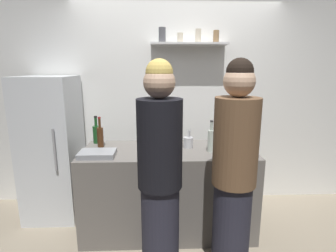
{
  "coord_description": "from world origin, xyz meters",
  "views": [
    {
      "loc": [
        -0.22,
        -2.13,
        1.73
      ],
      "look_at": [
        -0.13,
        0.49,
        1.15
      ],
      "focal_mm": 28.3,
      "sensor_mm": 36.0,
      "label": 1
    }
  ],
  "objects": [
    {
      "name": "counter",
      "position": [
        -0.13,
        0.49,
        0.45
      ],
      "size": [
        1.76,
        0.73,
        0.9
      ],
      "primitive_type": "cube",
      "color": "#66605B",
      "rests_on": "ground"
    },
    {
      "name": "back_wall_assembly",
      "position": [
        0.0,
        1.25,
        1.3
      ],
      "size": [
        4.8,
        0.32,
        2.6
      ],
      "color": "white",
      "rests_on": "ground"
    },
    {
      "name": "person_brown_jacket",
      "position": [
        0.36,
        -0.23,
        0.9
      ],
      "size": [
        0.34,
        0.34,
        1.8
      ],
      "rotation": [
        0.0,
        0.0,
        4.84
      ],
      "color": "#262633",
      "rests_on": "ground"
    },
    {
      "name": "water_bottle_plastic",
      "position": [
        0.62,
        0.23,
        1.0
      ],
      "size": [
        0.1,
        0.1,
        0.22
      ],
      "color": "silver",
      "rests_on": "counter"
    },
    {
      "name": "person_blonde",
      "position": [
        -0.21,
        -0.25,
        0.9
      ],
      "size": [
        0.34,
        0.34,
        1.8
      ],
      "rotation": [
        0.0,
        0.0,
        2.42
      ],
      "color": "#262633",
      "rests_on": "ground"
    },
    {
      "name": "wine_bottle_amber_glass",
      "position": [
        -0.84,
        0.61,
        1.02
      ],
      "size": [
        0.07,
        0.07,
        0.33
      ],
      "color": "#472814",
      "rests_on": "counter"
    },
    {
      "name": "wine_bottle_pale_glass",
      "position": [
        0.3,
        0.4,
        1.03
      ],
      "size": [
        0.07,
        0.07,
        0.32
      ],
      "color": "#B2BFB2",
      "rests_on": "counter"
    },
    {
      "name": "baking_pan",
      "position": [
        -0.81,
        0.3,
        0.93
      ],
      "size": [
        0.34,
        0.24,
        0.05
      ],
      "primitive_type": "cube",
      "color": "gray",
      "rests_on": "counter"
    },
    {
      "name": "utensil_holder",
      "position": [
        0.09,
        0.55,
        0.96
      ],
      "size": [
        0.1,
        0.1,
        0.2
      ],
      "color": "#B2B2B7",
      "rests_on": "counter"
    },
    {
      "name": "wine_bottle_green_glass",
      "position": [
        -0.92,
        0.76,
        1.01
      ],
      "size": [
        0.08,
        0.08,
        0.31
      ],
      "color": "#19471E",
      "rests_on": "counter"
    },
    {
      "name": "refrigerator",
      "position": [
        -1.46,
        0.85,
        0.82
      ],
      "size": [
        0.59,
        0.67,
        1.64
      ],
      "color": "silver",
      "rests_on": "ground"
    }
  ]
}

